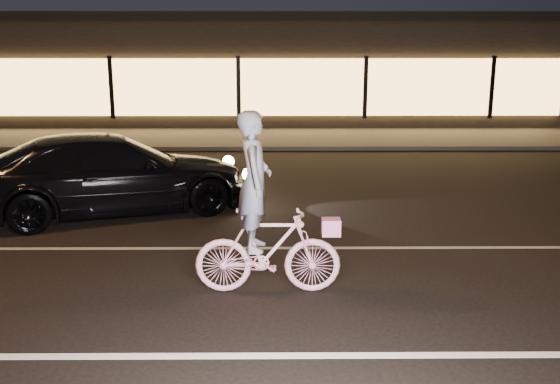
{
  "coord_description": "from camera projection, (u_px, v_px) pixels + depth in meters",
  "views": [
    {
      "loc": [
        1.3,
        -7.49,
        3.26
      ],
      "look_at": [
        1.36,
        0.6,
        1.27
      ],
      "focal_mm": 40.0,
      "sensor_mm": 36.0,
      "label": 1
    }
  ],
  "objects": [
    {
      "name": "lane_stripe_near",
      "position": [
        153.0,
        356.0,
        6.58
      ],
      "size": [
        60.0,
        0.12,
        0.01
      ],
      "primitive_type": "cube",
      "color": "silver",
      "rests_on": "ground"
    },
    {
      "name": "cyclist",
      "position": [
        264.0,
        230.0,
        8.07
      ],
      "size": [
        1.91,
        0.66,
        2.41
      ],
      "rotation": [
        0.0,
        0.0,
        1.57
      ],
      "color": "#FF4983",
      "rests_on": "ground"
    },
    {
      "name": "lane_stripe_far",
      "position": [
        194.0,
        248.0,
        9.98
      ],
      "size": [
        60.0,
        0.1,
        0.01
      ],
      "primitive_type": "cube",
      "color": "gray",
      "rests_on": "ground"
    },
    {
      "name": "sidewalk",
      "position": [
        236.0,
        138.0,
        20.65
      ],
      "size": [
        30.0,
        4.0,
        0.12
      ],
      "primitive_type": "cube",
      "color": "#383533",
      "rests_on": "ground"
    },
    {
      "name": "ground",
      "position": [
        175.0,
        299.0,
        8.04
      ],
      "size": [
        90.0,
        90.0,
        0.0
      ],
      "primitive_type": "plane",
      "color": "black",
      "rests_on": "ground"
    },
    {
      "name": "sedan",
      "position": [
        112.0,
        174.0,
        11.89
      ],
      "size": [
        5.67,
        3.86,
        1.52
      ],
      "rotation": [
        0.0,
        0.0,
        1.93
      ],
      "color": "black",
      "rests_on": "ground"
    },
    {
      "name": "storefront",
      "position": [
        244.0,
        67.0,
        25.95
      ],
      "size": [
        25.4,
        8.42,
        4.2
      ],
      "color": "black",
      "rests_on": "ground"
    }
  ]
}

